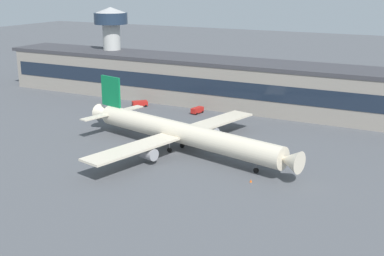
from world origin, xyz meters
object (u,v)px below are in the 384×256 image
object	(u,v)px
pushback_tractor	(140,103)
traffic_cone_0	(251,181)
airliner	(181,133)
control_tower	(112,39)
follow_me_car	(197,110)

from	to	relation	value
pushback_tractor	traffic_cone_0	xyz separation A→B (m)	(55.44, -43.96, -0.75)
airliner	control_tower	xyz separation A→B (m)	(-56.86, 51.46, 14.21)
follow_me_car	traffic_cone_0	world-z (taller)	follow_me_car
airliner	follow_me_car	distance (m)	36.61
airliner	traffic_cone_0	world-z (taller)	airliner
control_tower	follow_me_car	distance (m)	50.38
follow_me_car	traffic_cone_0	size ratio (longest dim) A/B	7.68
follow_me_car	pushback_tractor	bearing A→B (deg)	-178.74
traffic_cone_0	follow_me_car	bearing A→B (deg)	128.09
airliner	traffic_cone_0	bearing A→B (deg)	-25.58
airliner	pushback_tractor	world-z (taller)	airliner
follow_me_car	traffic_cone_0	bearing A→B (deg)	-51.91
airliner	pushback_tractor	xyz separation A→B (m)	(-33.70, 33.56, -3.59)
airliner	control_tower	distance (m)	78.00
pushback_tractor	airliner	bearing A→B (deg)	-44.87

